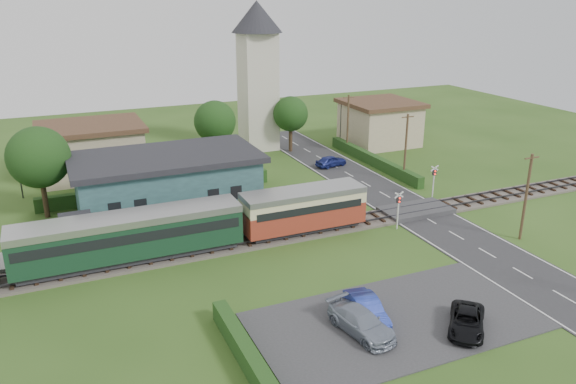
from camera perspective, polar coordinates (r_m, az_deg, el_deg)
name	(u,v)px	position (r m, az deg, el deg)	size (l,w,h in m)	color
ground	(326,240)	(44.56, 3.84, -4.88)	(120.00, 120.00, 0.00)	#2D4C19
railway_track	(314,229)	(46.14, 2.71, -3.82)	(76.00, 3.20, 0.49)	#4C443D
road	(429,220)	(49.63, 14.18, -2.80)	(6.00, 70.00, 0.05)	#28282B
car_park	(395,321)	(34.83, 10.85, -12.70)	(17.00, 9.00, 0.08)	#333335
crossing_deck	(416,210)	(51.02, 12.85, -1.82)	(6.20, 3.40, 0.45)	#333335
platform	(185,233)	(45.83, -10.42, -4.16)	(30.00, 3.00, 0.45)	gray
equipment_hut	(77,232)	(44.37, -20.64, -3.83)	(2.30, 2.30, 2.55)	beige
station_building	(167,183)	(50.26, -12.16, 0.90)	(16.00, 9.00, 5.30)	#3C7273
train	(83,243)	(41.25, -20.15, -4.90)	(43.20, 2.90, 3.40)	#232328
church_tower	(258,65)	(68.70, -3.11, 12.73)	(6.00, 6.00, 17.60)	beige
house_west	(92,149)	(62.99, -19.30, 4.12)	(10.80, 8.80, 5.50)	tan
house_east	(380,122)	(73.11, 9.29, 7.02)	(8.80, 8.80, 5.50)	tan
hedge_carpark	(244,351)	(30.86, -4.46, -15.81)	(0.80, 9.00, 1.20)	#193814
hedge_roadside	(373,160)	(64.08, 8.62, 3.23)	(0.80, 18.00, 1.20)	#193814
hedge_station	(159,189)	(55.11, -12.99, 0.26)	(22.00, 0.80, 1.30)	#193814
tree_a	(39,157)	(51.58, -24.01, 3.22)	(5.20, 5.20, 8.00)	#332316
tree_b	(215,122)	(62.72, -7.43, 7.10)	(4.60, 4.60, 7.34)	#332316
tree_c	(291,114)	(67.98, 0.27, 7.93)	(4.20, 4.20, 6.78)	#332316
utility_pole_b	(526,196)	(47.00, 23.04, -0.39)	(1.40, 0.22, 7.00)	#473321
utility_pole_c	(406,147)	(58.49, 11.87, 4.53)	(1.40, 0.22, 7.00)	#473321
utility_pole_d	(348,123)	(68.31, 6.09, 6.99)	(1.40, 0.22, 7.00)	#473321
crossing_signal_near	(398,205)	(46.53, 11.16, -1.28)	(0.84, 0.28, 3.28)	silver
crossing_signal_far	(434,177)	(54.27, 14.61, 1.48)	(0.84, 0.28, 3.28)	silver
streetlamp_west	(18,168)	(58.06, -25.73, 2.25)	(0.30, 0.30, 5.15)	#3F3F47
streetlamp_east	(341,118)	(73.55, 5.39, 7.46)	(0.30, 0.30, 5.15)	#3F3F47
car_on_road	(331,161)	(62.93, 4.40, 3.16)	(1.47, 3.66, 1.25)	navy
car_park_blue	(367,309)	(34.23, 7.99, -11.71)	(1.46, 4.19, 1.38)	navy
car_park_silver	(361,322)	(33.02, 7.45, -12.97)	(1.91, 4.69, 1.36)	#8A94A5
car_park_dark	(467,321)	(34.59, 17.70, -12.40)	(1.91, 4.14, 1.15)	black
pedestrian_near	(259,209)	(47.39, -2.92, -1.72)	(0.57, 0.37, 1.55)	gray
pedestrian_far	(128,229)	(44.80, -15.92, -3.62)	(0.87, 0.68, 1.79)	gray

